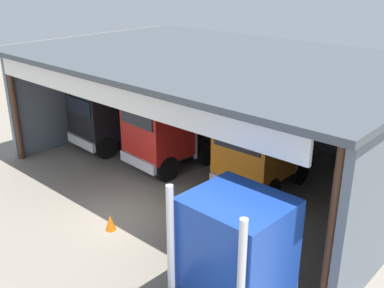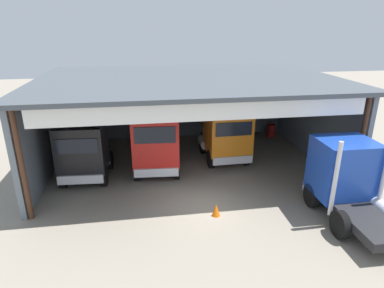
{
  "view_description": "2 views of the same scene",
  "coord_description": "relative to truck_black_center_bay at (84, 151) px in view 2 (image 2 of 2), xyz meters",
  "views": [
    {
      "loc": [
        11.21,
        -8.73,
        8.26
      ],
      "look_at": [
        0.0,
        3.58,
        1.73
      ],
      "focal_mm": 42.06,
      "sensor_mm": 36.0,
      "label": 1
    },
    {
      "loc": [
        -2.62,
        -13.06,
        7.92
      ],
      "look_at": [
        0.0,
        3.58,
        1.73
      ],
      "focal_mm": 30.98,
      "sensor_mm": 36.0,
      "label": 2
    }
  ],
  "objects": [
    {
      "name": "truck_orange_right_bay",
      "position": [
        7.92,
        1.4,
        0.09
      ],
      "size": [
        2.63,
        4.83,
        3.58
      ],
      "rotation": [
        0.0,
        0.0,
        3.16
      ],
      "color": "orange",
      "rests_on": "ground"
    },
    {
      "name": "traffic_cone",
      "position": [
        6.05,
        -4.46,
        -1.39
      ],
      "size": [
        0.36,
        0.36,
        0.56
      ],
      "primitive_type": "cone",
      "color": "orange",
      "rests_on": "ground"
    },
    {
      "name": "truck_black_center_bay",
      "position": [
        0.0,
        0.0,
        0.0
      ],
      "size": [
        2.57,
        4.43,
        3.69
      ],
      "rotation": [
        0.0,
        0.0,
        3.08
      ],
      "color": "black",
      "rests_on": "ground"
    },
    {
      "name": "tool_cart",
      "position": [
        10.03,
        5.44,
        -1.17
      ],
      "size": [
        0.9,
        0.6,
        1.0
      ],
      "primitive_type": "cube",
      "color": "#1E59A5",
      "rests_on": "ground"
    },
    {
      "name": "truck_red_left_bay",
      "position": [
        3.74,
        0.31,
        0.19
      ],
      "size": [
        2.65,
        5.09,
        3.63
      ],
      "rotation": [
        0.0,
        0.0,
        3.07
      ],
      "color": "red",
      "rests_on": "ground"
    },
    {
      "name": "ground_plane",
      "position": [
        5.69,
        -3.56,
        -1.67
      ],
      "size": [
        80.0,
        80.0,
        0.0
      ],
      "primitive_type": "plane",
      "color": "gray",
      "rests_on": "ground"
    },
    {
      "name": "workshop_shed",
      "position": [
        5.69,
        2.46,
        1.96
      ],
      "size": [
        16.2,
        10.94,
        5.13
      ],
      "color": "slate",
      "rests_on": "ground"
    },
    {
      "name": "truck_blue_center_right_bay",
      "position": [
        11.53,
        -5.15,
        0.03
      ],
      "size": [
        2.52,
        4.89,
        3.72
      ],
      "rotation": [
        0.0,
        0.0,
        -0.02
      ],
      "color": "#1E47B7",
      "rests_on": "ground"
    },
    {
      "name": "oil_drum",
      "position": [
        12.44,
        5.39,
        -1.22
      ],
      "size": [
        0.58,
        0.58,
        0.9
      ],
      "primitive_type": "cylinder",
      "color": "#B21E19",
      "rests_on": "ground"
    }
  ]
}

